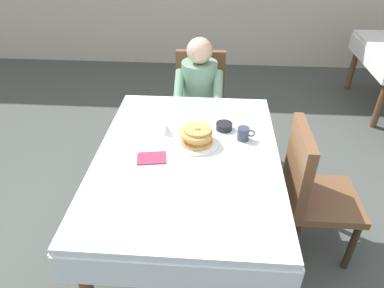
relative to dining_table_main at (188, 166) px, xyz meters
The scene contains 14 objects.
ground_plane 0.65m from the dining_table_main, ahead, with size 14.00×14.00×0.00m, color #474C47.
dining_table_main is the anchor object (origin of this frame).
chair_diner 1.18m from the dining_table_main, 89.27° to the left, with size 0.44×0.45×0.93m.
diner_person 1.01m from the dining_table_main, 89.16° to the left, with size 0.40×0.43×1.12m.
chair_right_side 0.78m from the dining_table_main, ahead, with size 0.45×0.44×0.93m.
plate_breakfast 0.16m from the dining_table_main, 66.17° to the left, with size 0.28×0.28×0.02m, color white.
breakfast_stack 0.20m from the dining_table_main, 65.89° to the left, with size 0.21×0.21×0.11m.
cup_coffee 0.41m from the dining_table_main, 28.14° to the left, with size 0.11×0.08×0.08m.
bowl_butter 0.39m from the dining_table_main, 53.42° to the left, with size 0.11×0.11×0.04m, color black.
syrup_pitcher 0.29m from the dining_table_main, 126.60° to the left, with size 0.08×0.08×0.07m.
fork_left_of_plate 0.19m from the dining_table_main, 145.71° to the left, with size 0.18×0.01×0.01m, color silver.
knife_right_of_plate 0.27m from the dining_table_main, 21.52° to the left, with size 0.20×0.01×0.01m, color silver.
spoon_near_edge 0.19m from the dining_table_main, 80.16° to the right, with size 0.15×0.01×0.01m, color silver.
napkin_folded 0.24m from the dining_table_main, 163.38° to the right, with size 0.17×0.12×0.01m, color #8C2D4C.
Camera 1 is at (0.15, -1.69, 1.98)m, focal length 32.53 mm.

